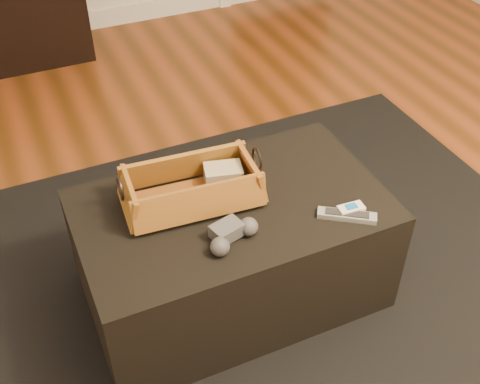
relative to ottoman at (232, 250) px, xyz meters
name	(u,v)px	position (x,y,z in m)	size (l,w,h in m)	color
floor	(307,343)	(0.14, -0.30, -0.23)	(5.00, 5.50, 0.01)	brown
baseboard	(104,18)	(0.14, 2.43, -0.16)	(5.00, 0.04, 0.12)	white
area_rug	(238,301)	(0.00, -0.05, -0.22)	(2.60, 2.00, 0.01)	black
ottoman	(232,250)	(0.00, 0.00, 0.00)	(1.00, 0.60, 0.42)	black
tv_remote	(187,199)	(-0.13, 0.05, 0.24)	(0.23, 0.05, 0.02)	black
cloth_bundle	(223,176)	(0.01, 0.09, 0.26)	(0.12, 0.08, 0.07)	tan
wicker_basket	(192,189)	(-0.11, 0.07, 0.26)	(0.46, 0.27, 0.16)	brown
game_controller	(232,234)	(-0.07, -0.15, 0.24)	(0.19, 0.13, 0.06)	#414245
silver_remote	(347,215)	(0.30, -0.21, 0.22)	(0.18, 0.14, 0.02)	gray
cream_gadget	(351,210)	(0.33, -0.19, 0.22)	(0.09, 0.05, 0.03)	white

